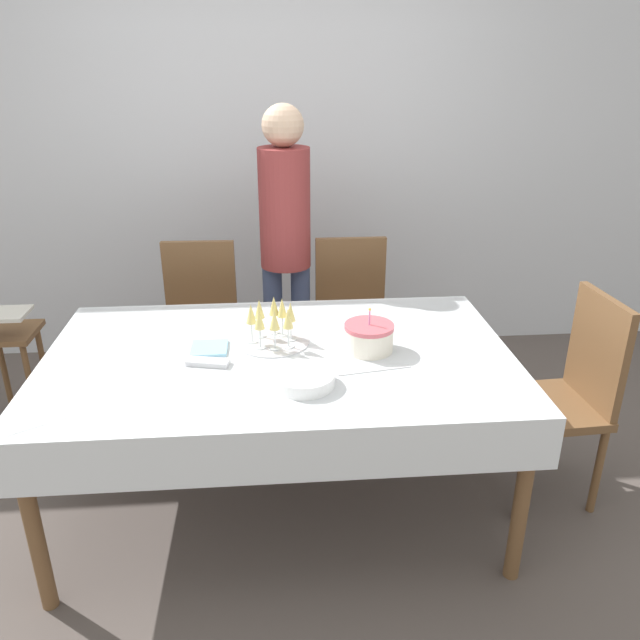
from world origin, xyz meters
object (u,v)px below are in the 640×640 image
(dining_chair_right_end, at_px, (568,389))
(plate_stack_main, at_px, (304,379))
(dining_chair_far_left, at_px, (200,322))
(dining_chair_far_right, at_px, (352,317))
(person_standing, at_px, (285,230))
(high_chair, at_px, (8,346))
(birthday_cake, at_px, (369,337))
(champagne_tray, at_px, (273,323))

(dining_chair_right_end, relative_size, plate_stack_main, 4.22)
(dining_chair_far_left, distance_m, dining_chair_right_end, 1.93)
(dining_chair_far_right, bearing_deg, plate_stack_main, -106.05)
(plate_stack_main, height_order, person_standing, person_standing)
(plate_stack_main, xyz_separation_m, high_chair, (-1.52, 1.07, -0.31))
(dining_chair_far_right, relative_size, dining_chair_right_end, 1.00)
(plate_stack_main, bearing_deg, dining_chair_far_left, 113.37)
(birthday_cake, height_order, champagne_tray, birthday_cake)
(plate_stack_main, bearing_deg, birthday_cake, 44.59)
(dining_chair_far_left, relative_size, plate_stack_main, 4.22)
(dining_chair_far_left, bearing_deg, birthday_cake, -48.44)
(dining_chair_right_end, xyz_separation_m, plate_stack_main, (-1.20, -0.29, 0.26))
(dining_chair_far_left, distance_m, champagne_tray, 0.95)
(birthday_cake, bearing_deg, person_standing, 106.99)
(dining_chair_right_end, distance_m, high_chair, 2.83)
(dining_chair_right_end, bearing_deg, dining_chair_far_right, 133.54)
(plate_stack_main, distance_m, person_standing, 1.33)
(dining_chair_far_right, distance_m, person_standing, 0.62)
(dining_chair_far_left, height_order, dining_chair_far_right, same)
(dining_chair_right_end, relative_size, high_chair, 1.37)
(champagne_tray, distance_m, plate_stack_main, 0.41)
(champagne_tray, xyz_separation_m, person_standing, (0.09, 0.92, 0.16))
(plate_stack_main, bearing_deg, champagne_tray, 105.81)
(dining_chair_far_left, bearing_deg, plate_stack_main, -66.63)
(dining_chair_far_right, height_order, birthday_cake, dining_chair_far_right)
(dining_chair_far_right, distance_m, birthday_cake, 0.95)
(high_chair, bearing_deg, dining_chair_far_left, 6.42)
(dining_chair_far_left, distance_m, high_chair, 1.01)
(dining_chair_far_right, xyz_separation_m, champagne_tray, (-0.45, -0.80, 0.32))
(dining_chair_far_left, relative_size, dining_chair_far_right, 1.00)
(dining_chair_right_end, bearing_deg, champagne_tray, 175.46)
(dining_chair_far_right, relative_size, high_chair, 1.37)
(dining_chair_right_end, height_order, champagne_tray, dining_chair_right_end)
(champagne_tray, height_order, high_chair, champagne_tray)
(plate_stack_main, bearing_deg, person_standing, 91.06)
(dining_chair_right_end, xyz_separation_m, birthday_cake, (-0.91, -0.00, 0.29))
(birthday_cake, height_order, plate_stack_main, birthday_cake)
(high_chair, bearing_deg, birthday_cake, -23.62)
(dining_chair_far_left, height_order, champagne_tray, dining_chair_far_left)
(dining_chair_right_end, bearing_deg, dining_chair_far_left, 152.22)
(champagne_tray, bearing_deg, plate_stack_main, -74.19)
(birthday_cake, height_order, high_chair, birthday_cake)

